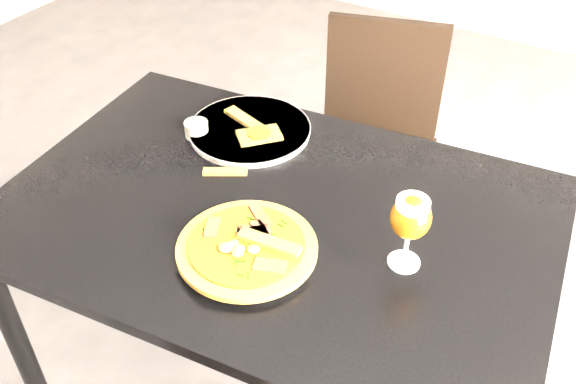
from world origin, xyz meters
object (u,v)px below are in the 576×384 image
Objects in this scene: pizza at (248,247)px; beer_glass at (411,218)px; chair_far at (374,145)px; dining_table at (275,239)px.

pizza is 0.33m from beer_glass.
pizza is at bearing -100.60° from chair_far.
pizza reaches higher than dining_table.
dining_table is 4.49× the size of pizza.
dining_table is 0.19m from pizza.
pizza is (0.09, -0.86, 0.31)m from chair_far.
pizza is at bearing -84.61° from dining_table.
dining_table is at bearing 101.18° from pizza.
chair_far is at bearing 96.09° from pizza.
beer_glass is at bearing -7.39° from dining_table.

